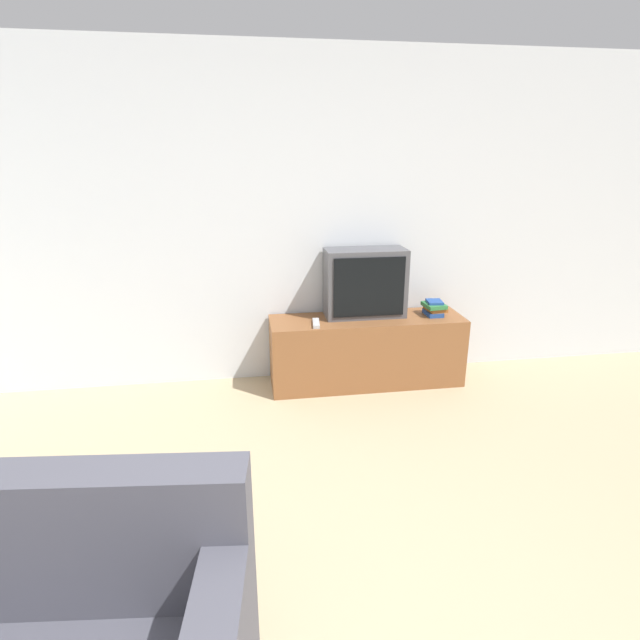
# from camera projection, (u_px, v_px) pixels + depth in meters

# --- Properties ---
(wall_back) EXTENTS (9.00, 0.06, 2.60)m
(wall_back) POSITION_uv_depth(u_px,v_px,m) (270.00, 223.00, 3.93)
(wall_back) COLOR silver
(wall_back) RESTS_ON ground_plane
(tv_stand) EXTENTS (1.57, 0.44, 0.56)m
(tv_stand) POSITION_uv_depth(u_px,v_px,m) (366.00, 351.00, 4.11)
(tv_stand) COLOR brown
(tv_stand) RESTS_ON ground_plane
(television) EXTENTS (0.64, 0.29, 0.55)m
(television) POSITION_uv_depth(u_px,v_px,m) (365.00, 283.00, 4.00)
(television) COLOR #4C4C51
(television) RESTS_ON tv_stand
(book_stack) EXTENTS (0.18, 0.21, 0.12)m
(book_stack) POSITION_uv_depth(u_px,v_px,m) (434.00, 308.00, 4.08)
(book_stack) COLOR #23478E
(book_stack) RESTS_ON tv_stand
(remote_on_stand) EXTENTS (0.07, 0.20, 0.02)m
(remote_on_stand) POSITION_uv_depth(u_px,v_px,m) (316.00, 323.00, 3.86)
(remote_on_stand) COLOR #B7B7B7
(remote_on_stand) RESTS_ON tv_stand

